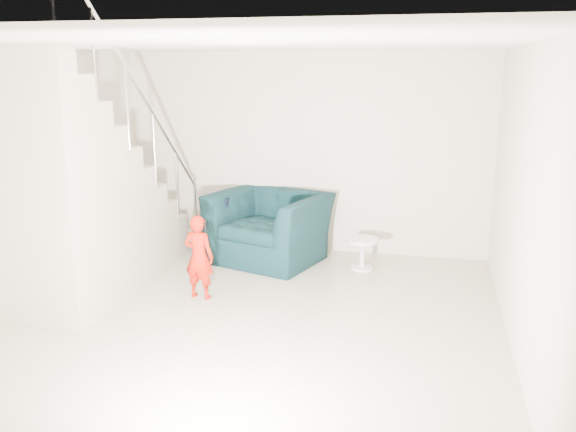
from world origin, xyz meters
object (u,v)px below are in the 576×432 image
object	(u,v)px
toddler	(199,257)
side_table	(362,248)
staircase	(86,210)
armchair	(269,227)

from	to	relation	value
toddler	side_table	size ratio (longest dim) A/B	2.34
side_table	staircase	size ratio (longest dim) A/B	0.11
toddler	side_table	distance (m)	2.16
toddler	armchair	bearing A→B (deg)	-98.61
armchair	toddler	size ratio (longest dim) A/B	1.46
armchair	side_table	distance (m)	1.26
toddler	side_table	bearing A→B (deg)	-133.48
side_table	armchair	bearing A→B (deg)	175.10
armchair	staircase	distance (m)	2.36
armchair	side_table	bearing A→B (deg)	12.58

